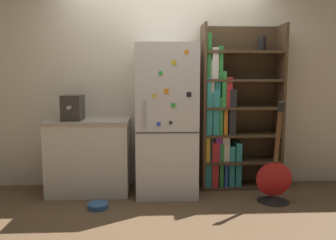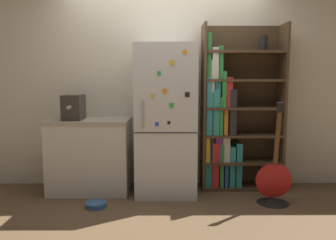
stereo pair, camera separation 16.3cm
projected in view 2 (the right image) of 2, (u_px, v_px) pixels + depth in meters
ground_plane at (166, 195)px, 3.86m from camera, size 16.00×16.00×0.00m
wall_back at (166, 84)px, 4.18m from camera, size 8.00×0.05×2.60m
refrigerator at (166, 120)px, 3.87m from camera, size 0.70×0.69×1.75m
bookshelf at (230, 117)px, 4.06m from camera, size 0.99×0.35×2.02m
kitchen_counter at (90, 155)px, 3.97m from camera, size 0.96×0.58×0.88m
espresso_machine at (74, 107)px, 3.84m from camera, size 0.22×0.37×0.29m
guitar at (274, 188)px, 3.59m from camera, size 0.39×0.35×1.12m
pet_bowl at (96, 204)px, 3.49m from camera, size 0.22×0.22×0.05m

